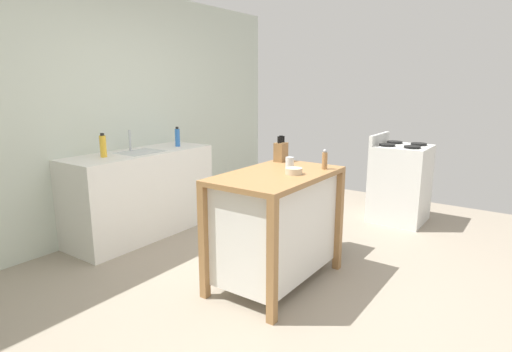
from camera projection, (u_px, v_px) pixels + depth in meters
The scene contains 13 objects.
ground_plane at pixel (283, 287), 3.35m from camera, with size 6.55×6.55×0.00m, color gray.
wall_back at pixel (102, 114), 4.33m from camera, with size 5.55×0.10×2.60m, color silver.
kitchen_island at pixel (276, 222), 3.33m from camera, with size 1.12×0.67×0.92m.
knife_block at pixel (281, 152), 3.70m from camera, with size 0.11×0.09×0.24m.
bowl_ceramic_small at pixel (294, 171), 3.19m from camera, with size 0.13×0.13×0.05m.
drinking_cup at pixel (290, 162), 3.44m from camera, with size 0.07×0.07×0.09m.
pepper_grinder at pixel (325, 160), 3.37m from camera, with size 0.04×0.04×0.17m.
trash_bin at pixel (320, 220), 4.01m from camera, with size 0.36×0.28×0.63m.
sink_counter at pixel (142, 193), 4.45m from camera, with size 1.61×0.60×0.91m.
sink_faucet at pixel (130, 140), 4.40m from camera, with size 0.02×0.02×0.22m.
bottle_hand_soap at pixel (177, 137), 4.71m from camera, with size 0.06×0.06×0.22m.
bottle_spray_cleaner at pixel (103, 146), 4.01m from camera, with size 0.06×0.06×0.24m.
stove at pixel (400, 183), 4.88m from camera, with size 0.60×0.60×1.03m.
Camera 1 is at (-2.64, -1.59, 1.61)m, focal length 29.01 mm.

